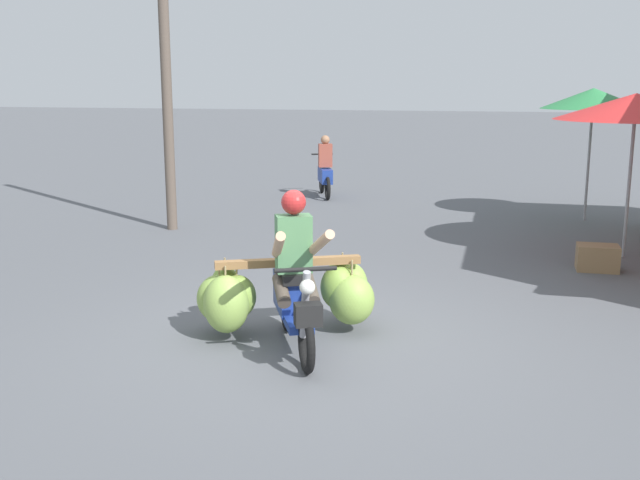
# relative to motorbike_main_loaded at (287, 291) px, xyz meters

# --- Properties ---
(ground_plane) EXTENTS (120.00, 120.00, 0.00)m
(ground_plane) POSITION_rel_motorbike_main_loaded_xyz_m (0.26, -0.11, -0.49)
(ground_plane) COLOR #56595E
(motorbike_main_loaded) EXTENTS (1.88, 2.01, 1.58)m
(motorbike_main_loaded) POSITION_rel_motorbike_main_loaded_xyz_m (0.00, 0.00, 0.00)
(motorbike_main_loaded) COLOR black
(motorbike_main_loaded) RESTS_ON ground
(motorbike_distant_ahead_left) EXTENTS (0.73, 1.55, 1.40)m
(motorbike_distant_ahead_left) POSITION_rel_motorbike_main_loaded_xyz_m (-1.83, 9.42, 0.08)
(motorbike_distant_ahead_left) COLOR black
(motorbike_distant_ahead_left) RESTS_ON ground
(market_umbrella_near_shop) EXTENTS (2.31, 2.31, 2.42)m
(market_umbrella_near_shop) POSITION_rel_motorbike_main_loaded_xyz_m (3.90, 4.65, 1.74)
(market_umbrella_near_shop) COLOR #99999E
(market_umbrella_near_shop) RESTS_ON ground
(market_umbrella_further_along) EXTENTS (1.90, 1.90, 2.47)m
(market_umbrella_further_along) POSITION_rel_motorbike_main_loaded_xyz_m (3.64, 7.74, 1.78)
(market_umbrella_further_along) COLOR #99999E
(market_umbrella_further_along) RESTS_ON ground
(produce_crate) EXTENTS (0.56, 0.40, 0.36)m
(produce_crate) POSITION_rel_motorbike_main_loaded_xyz_m (3.43, 3.71, -0.31)
(produce_crate) COLOR olive
(produce_crate) RESTS_ON ground
(utility_pole) EXTENTS (0.18, 0.18, 6.86)m
(utility_pole) POSITION_rel_motorbike_main_loaded_xyz_m (-3.60, 5.07, 2.94)
(utility_pole) COLOR brown
(utility_pole) RESTS_ON ground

